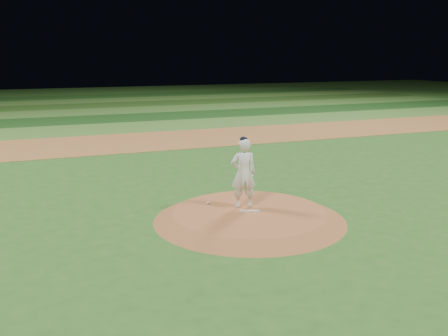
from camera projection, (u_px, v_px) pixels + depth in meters
The scene contains 12 objects.
ground at pixel (249, 220), 14.33m from camera, with size 120.00×120.00×0.00m, color #2A5D1E.
infield_dirt_band at pixel (143, 141), 27.02m from camera, with size 70.00×6.00×0.02m, color #9F6531.
outfield_stripe_0 at pixel (124, 128), 32.01m from camera, with size 70.00×5.00×0.02m, color #407329.
outfield_stripe_1 at pixel (112, 118), 36.54m from camera, with size 70.00×5.00×0.02m, color #164014.
outfield_stripe_2 at pixel (102, 111), 41.07m from camera, with size 70.00×5.00×0.02m, color #3A6926.
outfield_stripe_3 at pixel (94, 106), 45.61m from camera, with size 70.00×5.00×0.02m, color #244817.
outfield_stripe_4 at pixel (87, 101), 50.14m from camera, with size 70.00×5.00×0.02m, color #3C6C27.
outfield_stripe_5 at pixel (82, 97), 54.67m from camera, with size 70.00×5.00×0.02m, color #1C4C18.
pitchers_mound at pixel (250, 216), 14.30m from camera, with size 5.50×5.50×0.25m, color #A46133.
pitching_rubber at pixel (250, 211), 14.28m from camera, with size 0.55×0.14×0.03m, color silver.
rosin_bag at pixel (208, 203), 14.99m from camera, with size 0.11×0.11×0.06m, color white.
pitcher_on_mound at pixel (243, 173), 14.45m from camera, with size 0.81×0.60×2.10m.
Camera 1 is at (-5.68, -12.41, 4.67)m, focal length 40.00 mm.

